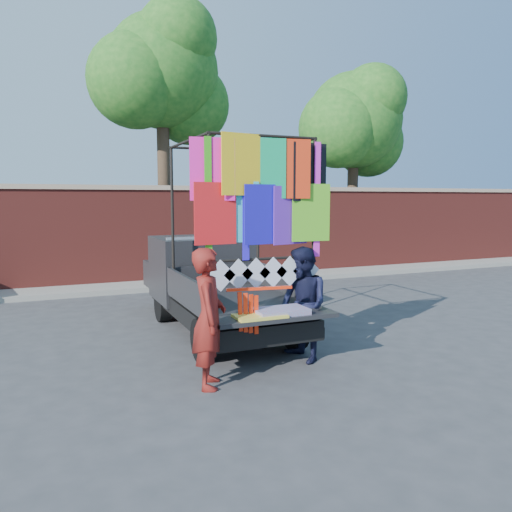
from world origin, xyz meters
name	(u,v)px	position (x,y,z in m)	size (l,w,h in m)	color
ground	(232,363)	(0.00, 0.00, 0.00)	(90.00, 90.00, 0.00)	#38383A
brick_wall	(138,234)	(0.00, 7.00, 1.33)	(30.00, 0.45, 2.61)	maroon
curb	(144,286)	(0.00, 6.30, 0.06)	(30.00, 1.20, 0.12)	gray
tree_mid	(163,76)	(1.02, 8.12, 5.70)	(4.20, 3.30, 7.73)	#38281C
tree_right	(356,124)	(7.52, 8.12, 4.75)	(4.20, 3.30, 6.62)	#38281C
pickup_truck	(209,281)	(0.39, 2.18, 0.78)	(1.96, 4.92, 3.09)	black
woman	(209,318)	(-0.54, -0.68, 0.84)	(0.61, 0.40, 1.69)	maroon
man	(303,304)	(0.96, -0.28, 0.80)	(0.78, 0.61, 1.60)	black
streamer_bundle	(253,303)	(0.11, -0.49, 0.94)	(0.87, 0.18, 0.60)	#FD2E0D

